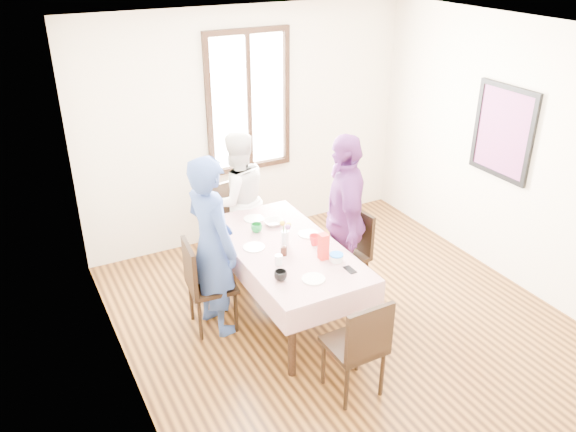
% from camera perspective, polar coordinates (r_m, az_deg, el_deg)
% --- Properties ---
extents(ground, '(4.50, 4.50, 0.00)m').
position_cam_1_polar(ground, '(5.70, 6.02, -10.69)').
color(ground, black).
rests_on(ground, ground).
extents(back_wall, '(4.00, 0.00, 4.00)m').
position_cam_1_polar(back_wall, '(6.85, -3.89, 8.70)').
color(back_wall, '#F0E1C3').
rests_on(back_wall, ground).
extents(right_wall, '(0.00, 4.50, 4.50)m').
position_cam_1_polar(right_wall, '(6.29, 22.11, 5.16)').
color(right_wall, '#F0E1C3').
rests_on(right_wall, ground).
extents(window_frame, '(1.02, 0.06, 1.62)m').
position_cam_1_polar(window_frame, '(6.75, -3.89, 11.08)').
color(window_frame, black).
rests_on(window_frame, back_wall).
extents(window_pane, '(0.90, 0.02, 1.50)m').
position_cam_1_polar(window_pane, '(6.76, -3.93, 11.10)').
color(window_pane, white).
rests_on(window_pane, back_wall).
extents(art_poster, '(0.04, 0.76, 0.96)m').
position_cam_1_polar(art_poster, '(6.40, 20.31, 7.71)').
color(art_poster, red).
rests_on(art_poster, right_wall).
extents(dining_table, '(0.82, 1.71, 0.75)m').
position_cam_1_polar(dining_table, '(5.62, -0.24, -6.44)').
color(dining_table, black).
rests_on(dining_table, ground).
extents(tablecloth, '(0.94, 1.83, 0.01)m').
position_cam_1_polar(tablecloth, '(5.42, -0.25, -3.05)').
color(tablecloth, '#5B0813').
rests_on(tablecloth, dining_table).
extents(chair_left, '(0.46, 0.46, 0.91)m').
position_cam_1_polar(chair_left, '(5.47, -7.46, -6.69)').
color(chair_left, black).
rests_on(chair_left, ground).
extents(chair_right, '(0.46, 0.46, 0.91)m').
position_cam_1_polar(chair_right, '(5.92, 5.44, -3.84)').
color(chair_right, black).
rests_on(chair_right, ground).
extents(chair_far, '(0.48, 0.48, 0.91)m').
position_cam_1_polar(chair_far, '(6.51, -5.01, -0.87)').
color(chair_far, black).
rests_on(chair_far, ground).
extents(chair_near, '(0.43, 0.43, 0.91)m').
position_cam_1_polar(chair_near, '(4.76, 6.45, -12.36)').
color(chair_near, black).
rests_on(chair_near, ground).
extents(person_left, '(0.53, 0.70, 1.72)m').
position_cam_1_polar(person_left, '(5.27, -7.53, -2.93)').
color(person_left, navy).
rests_on(person_left, ground).
extents(person_far, '(0.79, 0.64, 1.54)m').
position_cam_1_polar(person_far, '(6.35, -5.05, 1.60)').
color(person_far, white).
rests_on(person_far, ground).
extents(person_right, '(0.81, 1.10, 1.74)m').
position_cam_1_polar(person_right, '(5.71, 5.46, -0.28)').
color(person_right, '#672C6F').
rests_on(person_right, ground).
extents(mug_black, '(0.12, 0.12, 0.09)m').
position_cam_1_polar(mug_black, '(4.90, -0.73, -5.85)').
color(mug_black, black).
rests_on(mug_black, tablecloth).
extents(mug_flag, '(0.15, 0.15, 0.10)m').
position_cam_1_polar(mug_flag, '(5.44, 2.61, -2.36)').
color(mug_flag, red).
rests_on(mug_flag, tablecloth).
extents(mug_green, '(0.13, 0.13, 0.09)m').
position_cam_1_polar(mug_green, '(5.67, -3.09, -1.17)').
color(mug_green, '#0C7226').
rests_on(mug_green, tablecloth).
extents(serving_bowl, '(0.20, 0.20, 0.05)m').
position_cam_1_polar(serving_bowl, '(5.81, -1.43, -0.64)').
color(serving_bowl, white).
rests_on(serving_bowl, tablecloth).
extents(juice_carton, '(0.08, 0.08, 0.25)m').
position_cam_1_polar(juice_carton, '(5.18, 3.48, -3.00)').
color(juice_carton, red).
rests_on(juice_carton, tablecloth).
extents(butter_tub, '(0.12, 0.12, 0.06)m').
position_cam_1_polar(butter_tub, '(5.20, 4.75, -4.12)').
color(butter_tub, white).
rests_on(butter_tub, tablecloth).
extents(jam_jar, '(0.06, 0.06, 0.08)m').
position_cam_1_polar(jam_jar, '(5.26, -0.42, -3.43)').
color(jam_jar, black).
rests_on(jam_jar, tablecloth).
extents(drinking_glass, '(0.07, 0.07, 0.09)m').
position_cam_1_polar(drinking_glass, '(5.12, -0.92, -4.32)').
color(drinking_glass, silver).
rests_on(drinking_glass, tablecloth).
extents(smartphone, '(0.07, 0.13, 0.01)m').
position_cam_1_polar(smartphone, '(5.09, 6.07, -5.24)').
color(smartphone, black).
rests_on(smartphone, tablecloth).
extents(flower_vase, '(0.07, 0.07, 0.14)m').
position_cam_1_polar(flower_vase, '(5.42, -0.28, -2.17)').
color(flower_vase, silver).
rests_on(flower_vase, tablecloth).
extents(plate_left, '(0.20, 0.20, 0.01)m').
position_cam_1_polar(plate_left, '(5.41, -3.37, -3.06)').
color(plate_left, white).
rests_on(plate_left, tablecloth).
extents(plate_right, '(0.20, 0.20, 0.01)m').
position_cam_1_polar(plate_right, '(5.63, 2.00, -1.76)').
color(plate_right, white).
rests_on(plate_right, tablecloth).
extents(plate_far, '(0.20, 0.20, 0.01)m').
position_cam_1_polar(plate_far, '(5.93, -3.38, -0.27)').
color(plate_far, white).
rests_on(plate_far, tablecloth).
extents(plate_near, '(0.20, 0.20, 0.01)m').
position_cam_1_polar(plate_near, '(4.94, 2.51, -6.16)').
color(plate_near, white).
rests_on(plate_near, tablecloth).
extents(butter_lid, '(0.12, 0.12, 0.01)m').
position_cam_1_polar(butter_lid, '(5.18, 4.76, -3.78)').
color(butter_lid, blue).
rests_on(butter_lid, butter_tub).
extents(flower_bunch, '(0.09, 0.09, 0.10)m').
position_cam_1_polar(flower_bunch, '(5.36, -0.28, -1.05)').
color(flower_bunch, yellow).
rests_on(flower_bunch, flower_vase).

